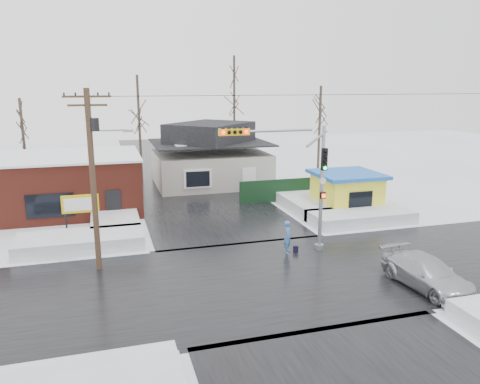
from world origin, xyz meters
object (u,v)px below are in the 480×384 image
object	(u,v)px
marquee_sign	(80,205)
car	(427,273)
pedestrian	(288,237)
kiosk	(346,191)
utility_pole	(94,170)
traffic_signal	(296,172)

from	to	relation	value
marquee_sign	car	xyz separation A→B (m)	(15.45, -12.58, -1.21)
pedestrian	kiosk	bearing A→B (deg)	-22.82
utility_pole	marquee_sign	world-z (taller)	utility_pole
kiosk	car	xyz separation A→B (m)	(-3.05, -13.08, -0.75)
utility_pole	car	world-z (taller)	utility_pole
marquee_sign	pedestrian	size ratio (longest dim) A/B	1.38
pedestrian	car	world-z (taller)	pedestrian
traffic_signal	car	size ratio (longest dim) A/B	1.43
utility_pole	pedestrian	size ratio (longest dim) A/B	4.88
traffic_signal	marquee_sign	distance (m)	13.42
traffic_signal	pedestrian	world-z (taller)	traffic_signal
utility_pole	car	bearing A→B (deg)	-24.61
traffic_signal	pedestrian	bearing A→B (deg)	-175.45
marquee_sign	car	distance (m)	19.96
traffic_signal	utility_pole	size ratio (longest dim) A/B	0.78
pedestrian	utility_pole	bearing A→B (deg)	110.51
marquee_sign	car	size ratio (longest dim) A/B	0.52
kiosk	pedestrian	world-z (taller)	kiosk
kiosk	pedestrian	xyz separation A→B (m)	(-7.46, -7.06, -0.54)
traffic_signal	utility_pole	distance (m)	10.39
kiosk	car	size ratio (longest dim) A/B	0.94
traffic_signal	marquee_sign	world-z (taller)	traffic_signal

